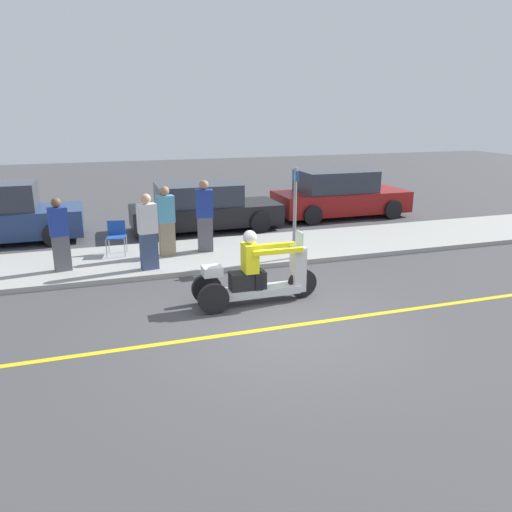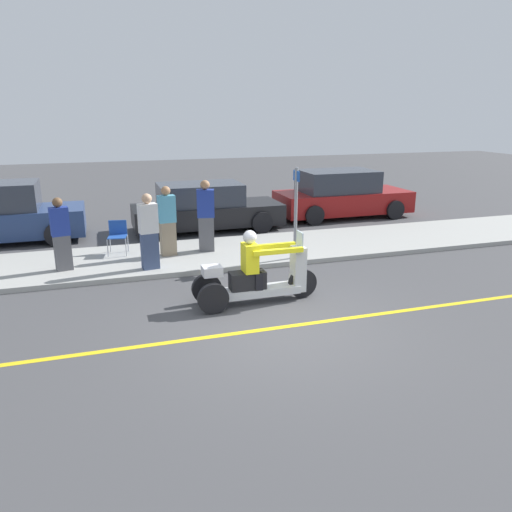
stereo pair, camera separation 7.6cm
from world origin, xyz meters
name	(u,v)px [view 1 (the left image)]	position (x,y,z in m)	size (l,w,h in m)	color
ground_plane	(282,327)	(0.00, 0.00, 0.00)	(60.00, 60.00, 0.00)	#424244
lane_stripe	(278,328)	(-0.07, 0.00, 0.00)	(24.00, 0.12, 0.01)	gold
sidewalk_strip	(218,253)	(0.00, 4.60, 0.06)	(28.00, 2.80, 0.12)	#9E9E99
motorcycle_trike	(256,277)	(-0.07, 1.24, 0.52)	(2.46, 0.67, 1.45)	black
spectator_with_child	(166,223)	(-1.27, 4.65, 0.95)	(0.43, 0.28, 1.72)	gray
spectator_mid_group	(60,236)	(-3.69, 4.16, 0.92)	(0.43, 0.31, 1.65)	#515156
spectator_end_of_line	(148,233)	(-1.82, 3.67, 0.95)	(0.44, 0.31, 1.72)	#38476B
spectator_far_back	(205,217)	(-0.28, 4.75, 0.99)	(0.47, 0.34, 1.81)	#515156
folding_chair_set_back	(116,234)	(-2.45, 5.20, 0.62)	(0.53, 0.53, 0.82)	#A5A8AD
parked_car_lot_center	(204,208)	(0.28, 7.52, 0.69)	(4.55, 1.96, 1.45)	black
parked_car_lot_right	(339,195)	(5.19, 8.05, 0.75)	(4.59, 2.09, 1.61)	maroon
street_sign	(295,210)	(1.63, 3.45, 1.32)	(0.08, 0.36, 2.20)	gray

